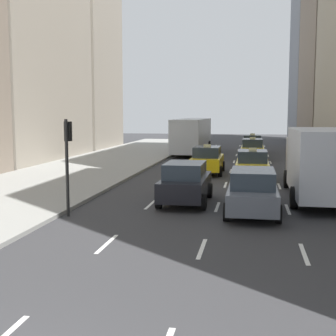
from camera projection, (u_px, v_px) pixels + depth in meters
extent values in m
cube|color=gray|center=(96.00, 165.00, 33.48)|extent=(8.00, 66.00, 0.15)
cube|color=white|center=(107.00, 244.00, 13.73)|extent=(0.12, 2.00, 0.01)
cube|color=white|center=(150.00, 205.00, 19.59)|extent=(0.12, 2.00, 0.01)
cube|color=white|center=(174.00, 183.00, 25.46)|extent=(0.12, 2.00, 0.01)
cube|color=white|center=(189.00, 170.00, 31.32)|extent=(0.12, 2.00, 0.01)
cube|color=white|center=(199.00, 161.00, 37.19)|extent=(0.12, 2.00, 0.01)
cube|color=white|center=(206.00, 154.00, 43.05)|extent=(0.12, 2.00, 0.01)
cube|color=white|center=(211.00, 149.00, 48.92)|extent=(0.12, 2.00, 0.01)
cube|color=white|center=(216.00, 146.00, 54.78)|extent=(0.12, 2.00, 0.01)
cube|color=white|center=(202.00, 249.00, 13.24)|extent=(0.12, 2.00, 0.01)
cube|color=white|center=(217.00, 207.00, 19.10)|extent=(0.12, 2.00, 0.01)
cube|color=white|center=(226.00, 185.00, 24.97)|extent=(0.12, 2.00, 0.01)
cube|color=white|center=(231.00, 171.00, 30.83)|extent=(0.12, 2.00, 0.01)
cube|color=white|center=(234.00, 162.00, 36.70)|extent=(0.12, 2.00, 0.01)
cube|color=white|center=(237.00, 155.00, 42.56)|extent=(0.12, 2.00, 0.01)
cube|color=white|center=(238.00, 150.00, 48.43)|extent=(0.12, 2.00, 0.01)
cube|color=white|center=(240.00, 146.00, 54.29)|extent=(0.12, 2.00, 0.01)
cube|color=white|center=(304.00, 254.00, 12.75)|extent=(0.12, 2.00, 0.01)
cube|color=white|center=(288.00, 209.00, 18.61)|extent=(0.12, 2.00, 0.01)
cube|color=white|center=(279.00, 186.00, 24.48)|extent=(0.12, 2.00, 0.01)
cube|color=white|center=(274.00, 172.00, 30.34)|extent=(0.12, 2.00, 0.01)
cube|color=white|center=(270.00, 162.00, 36.21)|extent=(0.12, 2.00, 0.01)
cube|color=white|center=(268.00, 155.00, 42.07)|extent=(0.12, 2.00, 0.01)
cube|color=white|center=(266.00, 150.00, 47.94)|extent=(0.12, 2.00, 0.01)
cube|color=white|center=(264.00, 146.00, 53.80)|extent=(0.12, 2.00, 0.01)
cube|color=gray|center=(24.00, 64.00, 37.07)|extent=(6.00, 14.82, 15.30)
cube|color=gray|center=(82.00, 52.00, 49.66)|extent=(6.00, 10.06, 20.47)
cube|color=gray|center=(318.00, 36.00, 59.16)|extent=(6.00, 14.12, 26.86)
cube|color=yellow|center=(252.00, 151.00, 38.21)|extent=(1.80, 4.40, 0.76)
cube|color=#28333D|center=(252.00, 143.00, 37.87)|extent=(1.58, 2.29, 0.64)
cube|color=#F2E599|center=(253.00, 138.00, 37.82)|extent=(0.44, 0.20, 0.14)
cylinder|color=black|center=(241.00, 154.00, 39.74)|extent=(0.22, 0.66, 0.66)
cylinder|color=black|center=(263.00, 154.00, 39.43)|extent=(0.22, 0.66, 0.66)
cylinder|color=black|center=(241.00, 157.00, 37.07)|extent=(0.22, 0.66, 0.66)
cylinder|color=black|center=(264.00, 157.00, 36.76)|extent=(0.22, 0.66, 0.66)
cube|color=yellow|center=(252.00, 168.00, 26.61)|extent=(1.80, 4.40, 0.76)
cube|color=#28333D|center=(253.00, 156.00, 26.27)|extent=(1.58, 2.29, 0.64)
cube|color=#F2E599|center=(253.00, 149.00, 26.23)|extent=(0.44, 0.20, 0.14)
cylinder|color=black|center=(237.00, 171.00, 28.15)|extent=(0.22, 0.66, 0.66)
cylinder|color=black|center=(268.00, 172.00, 27.83)|extent=(0.22, 0.66, 0.66)
cylinder|color=black|center=(235.00, 177.00, 25.48)|extent=(0.22, 0.66, 0.66)
cylinder|color=black|center=(269.00, 178.00, 25.17)|extent=(0.22, 0.66, 0.66)
cube|color=yellow|center=(207.00, 162.00, 29.53)|extent=(1.80, 4.40, 0.76)
cube|color=#28333D|center=(207.00, 152.00, 29.19)|extent=(1.58, 2.29, 0.64)
cube|color=#F2E599|center=(207.00, 145.00, 29.15)|extent=(0.44, 0.20, 0.14)
cylinder|color=black|center=(196.00, 166.00, 31.07)|extent=(0.22, 0.66, 0.66)
cylinder|color=black|center=(223.00, 166.00, 30.76)|extent=(0.22, 0.66, 0.66)
cylinder|color=black|center=(190.00, 171.00, 28.40)|extent=(0.22, 0.66, 0.66)
cylinder|color=black|center=(220.00, 171.00, 28.09)|extent=(0.22, 0.66, 0.66)
cube|color=yellow|center=(252.00, 145.00, 44.90)|extent=(1.80, 4.40, 0.76)
cube|color=#28333D|center=(252.00, 138.00, 44.56)|extent=(1.58, 2.29, 0.64)
cube|color=#F2E599|center=(253.00, 134.00, 44.51)|extent=(0.44, 0.20, 0.14)
cylinder|color=black|center=(243.00, 148.00, 46.43)|extent=(0.22, 0.66, 0.66)
cylinder|color=black|center=(261.00, 148.00, 46.12)|extent=(0.22, 0.66, 0.66)
cylinder|color=black|center=(242.00, 150.00, 43.77)|extent=(0.22, 0.66, 0.66)
cylinder|color=black|center=(262.00, 151.00, 43.45)|extent=(0.22, 0.66, 0.66)
cube|color=#565B66|center=(252.00, 195.00, 17.87)|extent=(1.80, 4.96, 0.75)
cube|color=#28333D|center=(253.00, 178.00, 17.49)|extent=(1.58, 2.58, 0.64)
cylinder|color=black|center=(230.00, 197.00, 19.57)|extent=(0.22, 0.66, 0.66)
cylinder|color=black|center=(274.00, 198.00, 19.25)|extent=(0.22, 0.66, 0.66)
cylinder|color=black|center=(226.00, 212.00, 16.57)|extent=(0.22, 0.66, 0.66)
cylinder|color=black|center=(279.00, 214.00, 16.25)|extent=(0.22, 0.66, 0.66)
cube|color=black|center=(186.00, 186.00, 19.91)|extent=(1.80, 4.48, 0.79)
cube|color=#28333D|center=(185.00, 170.00, 19.56)|extent=(1.58, 2.33, 0.64)
cylinder|color=black|center=(171.00, 189.00, 21.47)|extent=(0.22, 0.66, 0.66)
cylinder|color=black|center=(210.00, 191.00, 21.16)|extent=(0.22, 0.66, 0.66)
cylinder|color=black|center=(159.00, 200.00, 18.76)|extent=(0.22, 0.66, 0.66)
cylinder|color=black|center=(203.00, 202.00, 18.44)|extent=(0.22, 0.66, 0.66)
cube|color=#B7BCC1|center=(192.00, 134.00, 44.00)|extent=(2.50, 11.60, 2.90)
cube|color=#28333D|center=(199.00, 129.00, 49.58)|extent=(2.30, 0.12, 1.40)
cube|color=#28333D|center=(180.00, 131.00, 44.17)|extent=(0.08, 9.86, 1.10)
cube|color=yellow|center=(199.00, 120.00, 49.47)|extent=(1.50, 0.10, 0.36)
cylinder|color=black|center=(184.00, 145.00, 47.89)|extent=(0.30, 1.00, 1.00)
cylinder|color=black|center=(209.00, 146.00, 47.45)|extent=(0.30, 1.00, 1.00)
cylinder|color=black|center=(174.00, 151.00, 41.25)|extent=(0.30, 1.00, 1.00)
cylinder|color=black|center=(202.00, 151.00, 40.82)|extent=(0.30, 1.00, 1.00)
cube|color=silver|center=(309.00, 159.00, 23.68)|extent=(2.10, 2.40, 2.10)
cube|color=#28333D|center=(306.00, 151.00, 24.77)|extent=(1.90, 0.10, 0.90)
cube|color=silver|center=(321.00, 162.00, 19.54)|extent=(2.30, 6.00, 2.70)
cylinder|color=black|center=(287.00, 179.00, 23.98)|extent=(0.28, 0.90, 0.90)
cylinder|color=black|center=(330.00, 180.00, 23.62)|extent=(0.28, 0.90, 0.90)
cylinder|color=black|center=(294.00, 198.00, 18.72)|extent=(0.28, 0.90, 0.90)
cylinder|color=black|center=(67.00, 168.00, 17.20)|extent=(0.12, 0.12, 3.60)
cube|color=black|center=(68.00, 131.00, 17.22)|extent=(0.24, 0.20, 0.72)
sphere|color=red|center=(69.00, 125.00, 17.30)|extent=(0.14, 0.14, 0.14)
sphere|color=#4C3F14|center=(69.00, 131.00, 17.33)|extent=(0.14, 0.14, 0.14)
sphere|color=#198C2D|center=(69.00, 137.00, 17.35)|extent=(0.14, 0.14, 0.14)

